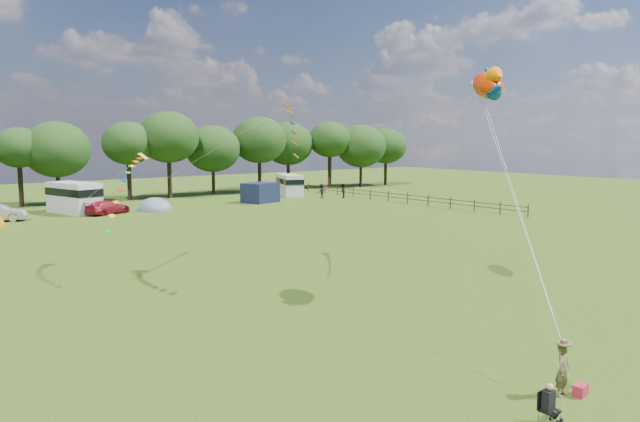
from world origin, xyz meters
TOP-DOWN VIEW (x-y plane):
  - ground_plane at (0.00, 0.00)m, footprint 180.00×180.00m
  - tree_line at (5.30, 54.99)m, footprint 102.98×10.98m
  - fence at (32.00, 34.50)m, footprint 0.12×33.12m
  - car_c at (2.98, 44.30)m, footprint 4.79×3.39m
  - campervan_c at (0.76, 47.12)m, footprint 3.90×6.48m
  - campervan_d at (27.36, 48.69)m, footprint 4.02×5.77m
  - tent_greyblue at (7.74, 44.36)m, footprint 3.46×3.79m
  - awning_navy at (20.08, 44.16)m, footprint 4.13×3.67m
  - kite_flyer at (-1.51, -5.15)m, footprint 0.61×0.45m
  - camp_chair at (-3.49, -5.90)m, footprint 0.46×0.46m
  - kite_bag at (-1.08, -5.47)m, footprint 0.50×0.36m
  - fish_kite at (6.25, 3.49)m, footprint 2.74×3.33m
  - streamer_kite_b at (-4.89, 18.41)m, footprint 4.25×4.66m
  - streamer_kite_c at (1.15, 11.93)m, footprint 3.20×5.09m
  - walker_a at (30.28, 42.01)m, footprint 0.99×0.97m
  - walker_b at (28.43, 43.63)m, footprint 1.14×0.55m

SIDE VIEW (x-z plane):
  - ground_plane at x=0.00m, z-range 0.00..0.00m
  - tent_greyblue at x=7.74m, z-range -1.27..1.31m
  - kite_bag at x=-1.08m, z-range 0.00..0.33m
  - car_c at x=2.98m, z-range 0.00..1.32m
  - camp_chair at x=-3.49m, z-range 0.11..1.24m
  - fence at x=32.00m, z-range 0.10..1.30m
  - kite_flyer at x=-1.51m, z-range 0.00..1.53m
  - walker_b at x=28.43m, z-range 0.00..1.74m
  - walker_a at x=30.28m, z-range 0.00..1.77m
  - awning_navy at x=20.08m, z-range 0.00..2.19m
  - campervan_d at x=27.36m, z-range 0.10..2.70m
  - campervan_c at x=0.76m, z-range 0.11..3.08m
  - streamer_kite_b at x=-4.89m, z-range 3.29..7.07m
  - tree_line at x=5.30m, z-range 1.21..11.48m
  - streamer_kite_c at x=1.15m, z-range 6.87..9.71m
  - fish_kite at x=6.25m, z-range 8.82..10.67m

